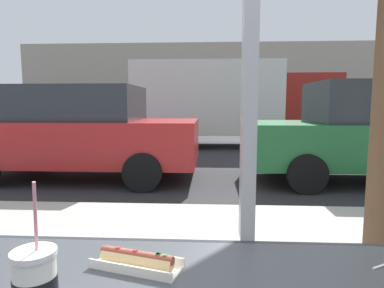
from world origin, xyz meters
TOP-DOWN VIEW (x-y plane):
  - ground_plane at (0.00, 8.00)m, footprint 60.00×60.00m
  - sidewalk_strip at (0.00, 1.60)m, footprint 16.00×2.80m
  - building_facade_far at (0.00, 23.61)m, footprint 28.00×1.20m
  - soda_cup_right at (-0.51, -0.42)m, footprint 0.10×0.10m
  - hotdog_tray_near at (-0.34, -0.17)m, footprint 0.28×0.16m
  - parked_car_red at (-2.61, 5.07)m, footprint 4.43×2.03m
  - parked_car_green at (2.74, 5.07)m, footprint 4.19×1.98m
  - box_truck at (0.51, 10.13)m, footprint 6.50×2.44m

SIDE VIEW (x-z plane):
  - ground_plane at x=0.00m, z-range 0.00..0.00m
  - sidewalk_strip at x=0.00m, z-range 0.00..0.16m
  - parked_car_red at x=-2.61m, z-range 0.01..1.77m
  - parked_car_green at x=2.74m, z-range 0.00..1.82m
  - hotdog_tray_near at x=-0.34m, z-range 0.94..1.00m
  - soda_cup_right at x=-0.51m, z-range 0.87..1.19m
  - box_truck at x=0.51m, z-range 0.15..2.91m
  - building_facade_far at x=0.00m, z-range 0.00..5.76m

